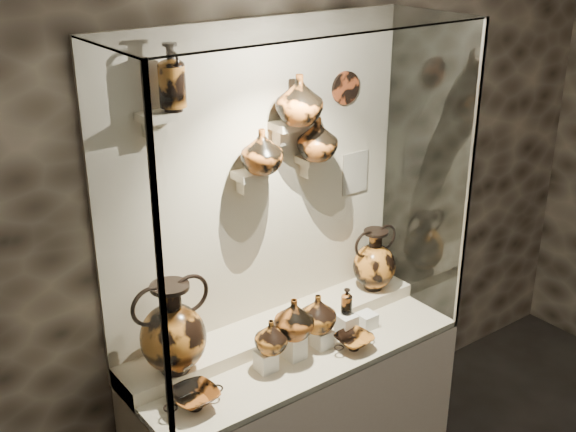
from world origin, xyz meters
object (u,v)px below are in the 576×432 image
object	(u,v)px
jug_b	(294,318)
ovoid_vase_c	(317,138)
kylix_left	(194,398)
jug_a	(271,336)
amphora_right	(374,259)
lekythos_tall	(171,74)
kylix_right	(354,341)
lekythos_small	(346,300)
amphora_left	(173,327)
jug_c	(317,313)
ovoid_vase_b	(299,99)
ovoid_vase_a	(262,151)

from	to	relation	value
jug_b	ovoid_vase_c	xyz separation A→B (m)	(0.33, 0.25, 0.76)
kylix_left	jug_a	bearing A→B (deg)	28.41
amphora_right	lekythos_tall	size ratio (longest dim) A/B	1.14
kylix_right	jug_a	bearing A→B (deg)	171.30
lekythos_small	amphora_left	bearing A→B (deg)	157.49
lekythos_small	kylix_right	size ratio (longest dim) A/B	0.68
jug_c	lekythos_tall	xyz separation A→B (m)	(-0.59, 0.25, 1.21)
amphora_left	ovoid_vase_b	bearing A→B (deg)	-19.68
lekythos_tall	ovoid_vase_a	size ratio (longest dim) A/B	1.49
ovoid_vase_a	ovoid_vase_c	size ratio (longest dim) A/B	0.99
amphora_left	ovoid_vase_a	size ratio (longest dim) A/B	2.14
kylix_left	ovoid_vase_b	xyz separation A→B (m)	(0.78, 0.28, 1.15)
lekythos_small	kylix_left	world-z (taller)	lekythos_small
jug_a	lekythos_small	bearing A→B (deg)	19.62
amphora_left	lekythos_tall	world-z (taller)	lekythos_tall
jug_b	jug_c	xyz separation A→B (m)	(0.17, 0.03, -0.04)
jug_b	amphora_right	bearing A→B (deg)	-3.83
jug_c	kylix_left	distance (m)	0.75
jug_a	jug_c	xyz separation A→B (m)	(0.30, 0.03, 0.00)
ovoid_vase_b	lekythos_tall	bearing A→B (deg)	178.49
amphora_right	ovoid_vase_a	world-z (taller)	ovoid_vase_a
jug_c	kylix_left	bearing A→B (deg)	-164.30
lekythos_tall	ovoid_vase_c	bearing A→B (deg)	-14.38
amphora_left	jug_a	world-z (taller)	amphora_left
jug_a	ovoid_vase_b	distance (m)	1.10
jug_c	ovoid_vase_a	xyz separation A→B (m)	(-0.16, 0.23, 0.80)
amphora_right	jug_c	world-z (taller)	amphora_right
lekythos_tall	kylix_right	bearing A→B (deg)	-40.53
lekythos_tall	lekythos_small	bearing A→B (deg)	-30.35
amphora_right	ovoid_vase_c	distance (m)	0.84
kylix_right	jug_c	bearing A→B (deg)	138.72
jug_b	lekythos_small	distance (m)	0.36
amphora_right	ovoid_vase_a	xyz separation A→B (m)	(-0.71, 0.04, 0.74)
lekythos_tall	ovoid_vase_a	bearing A→B (deg)	-15.79
amphora_left	lekythos_tall	distance (m)	1.11
ovoid_vase_a	ovoid_vase_b	size ratio (longest dim) A/B	0.89
jug_b	lekythos_tall	distance (m)	1.27
jug_b	kylix_left	bearing A→B (deg)	163.20
lekythos_small	kylix_right	distance (m)	0.21
jug_b	kylix_right	size ratio (longest dim) A/B	0.87
lekythos_small	kylix_right	xyz separation A→B (m)	(-0.06, -0.13, -0.15)
kylix_left	ovoid_vase_b	bearing A→B (deg)	43.44
amphora_right	lekythos_small	size ratio (longest dim) A/B	2.24
kylix_right	ovoid_vase_c	xyz separation A→B (m)	(0.04, 0.36, 0.95)
ovoid_vase_a	ovoid_vase_b	world-z (taller)	ovoid_vase_b
ovoid_vase_c	amphora_left	bearing A→B (deg)	-170.88
jug_b	kylix_left	world-z (taller)	jug_b
jug_a	ovoid_vase_a	world-z (taller)	ovoid_vase_a
kylix_left	kylix_right	size ratio (longest dim) A/B	1.16
amphora_right	kylix_right	size ratio (longest dim) A/B	1.53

